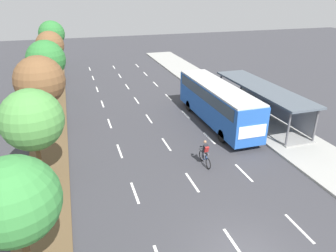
{
  "coord_description": "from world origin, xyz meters",
  "views": [
    {
      "loc": [
        -6.13,
        -8.58,
        10.64
      ],
      "look_at": [
        0.32,
        11.84,
        1.2
      ],
      "focal_mm": 33.38,
      "sensor_mm": 36.0,
      "label": 1
    }
  ],
  "objects_px": {
    "bus": "(217,100)",
    "median_tree_fourth": "(46,60)",
    "bus_shelter": "(264,99)",
    "median_tree_second": "(32,120)",
    "median_tree_third": "(40,81)",
    "median_tree_fifth": "(50,45)",
    "cyclist": "(205,154)",
    "median_tree_farthest": "(52,34)",
    "median_tree_nearest": "(14,201)"
  },
  "relations": [
    {
      "from": "median_tree_fifth",
      "to": "median_tree_farthest",
      "type": "relative_size",
      "value": 0.92
    },
    {
      "from": "bus",
      "to": "median_tree_second",
      "type": "height_order",
      "value": "median_tree_second"
    },
    {
      "from": "median_tree_farthest",
      "to": "bus",
      "type": "bearing_deg",
      "value": -62.8
    },
    {
      "from": "median_tree_nearest",
      "to": "median_tree_fifth",
      "type": "distance_m",
      "value": 30.72
    },
    {
      "from": "median_tree_second",
      "to": "bus",
      "type": "bearing_deg",
      "value": 19.01
    },
    {
      "from": "median_tree_fourth",
      "to": "median_tree_farthest",
      "type": "bearing_deg",
      "value": 89.05
    },
    {
      "from": "median_tree_third",
      "to": "median_tree_fourth",
      "type": "relative_size",
      "value": 0.99
    },
    {
      "from": "median_tree_second",
      "to": "median_tree_farthest",
      "type": "relative_size",
      "value": 0.86
    },
    {
      "from": "median_tree_second",
      "to": "median_tree_fifth",
      "type": "bearing_deg",
      "value": 89.05
    },
    {
      "from": "bus_shelter",
      "to": "bus",
      "type": "xyz_separation_m",
      "value": [
        -4.28,
        0.41,
        0.2
      ]
    },
    {
      "from": "bus_shelter",
      "to": "median_tree_fourth",
      "type": "distance_m",
      "value": 21.13
    },
    {
      "from": "bus_shelter",
      "to": "median_tree_third",
      "type": "xyz_separation_m",
      "value": [
        -18.06,
        3.33,
        2.26
      ]
    },
    {
      "from": "median_tree_farthest",
      "to": "median_tree_third",
      "type": "bearing_deg",
      "value": -91.08
    },
    {
      "from": "median_tree_fifth",
      "to": "median_tree_third",
      "type": "bearing_deg",
      "value": -91.36
    },
    {
      "from": "bus_shelter",
      "to": "median_tree_farthest",
      "type": "xyz_separation_m",
      "value": [
        -17.62,
        26.37,
        2.94
      ]
    },
    {
      "from": "bus_shelter",
      "to": "cyclist",
      "type": "height_order",
      "value": "bus_shelter"
    },
    {
      "from": "bus",
      "to": "median_tree_nearest",
      "type": "xyz_separation_m",
      "value": [
        -13.78,
        -12.43,
        1.87
      ]
    },
    {
      "from": "median_tree_nearest",
      "to": "bus",
      "type": "bearing_deg",
      "value": 42.05
    },
    {
      "from": "median_tree_fourth",
      "to": "median_tree_fifth",
      "type": "distance_m",
      "value": 7.68
    },
    {
      "from": "median_tree_nearest",
      "to": "median_tree_fourth",
      "type": "height_order",
      "value": "median_tree_fourth"
    },
    {
      "from": "median_tree_fourth",
      "to": "bus",
      "type": "bearing_deg",
      "value": -37.94
    },
    {
      "from": "median_tree_third",
      "to": "bus",
      "type": "bearing_deg",
      "value": -11.99
    },
    {
      "from": "bus_shelter",
      "to": "median_tree_nearest",
      "type": "relative_size",
      "value": 2.14
    },
    {
      "from": "cyclist",
      "to": "median_tree_nearest",
      "type": "xyz_separation_m",
      "value": [
        -10.08,
        -6.32,
        3.14
      ]
    },
    {
      "from": "median_tree_third",
      "to": "median_tree_fourth",
      "type": "distance_m",
      "value": 7.68
    },
    {
      "from": "bus_shelter",
      "to": "median_tree_second",
      "type": "bearing_deg",
      "value": -166.47
    },
    {
      "from": "median_tree_farthest",
      "to": "cyclist",
      "type": "bearing_deg",
      "value": -73.26
    },
    {
      "from": "bus_shelter",
      "to": "cyclist",
      "type": "bearing_deg",
      "value": -144.41
    },
    {
      "from": "bus_shelter",
      "to": "median_tree_farthest",
      "type": "height_order",
      "value": "median_tree_farthest"
    },
    {
      "from": "median_tree_second",
      "to": "median_tree_fourth",
      "type": "distance_m",
      "value": 15.36
    },
    {
      "from": "bus",
      "to": "median_tree_third",
      "type": "xyz_separation_m",
      "value": [
        -13.78,
        2.93,
        2.06
      ]
    },
    {
      "from": "bus",
      "to": "cyclist",
      "type": "height_order",
      "value": "bus"
    },
    {
      "from": "cyclist",
      "to": "median_tree_farthest",
      "type": "distance_m",
      "value": 33.73
    },
    {
      "from": "median_tree_second",
      "to": "median_tree_fourth",
      "type": "xyz_separation_m",
      "value": [
        0.19,
        15.36,
        0.32
      ]
    },
    {
      "from": "bus",
      "to": "median_tree_farthest",
      "type": "relative_size",
      "value": 1.74
    },
    {
      "from": "median_tree_fourth",
      "to": "median_tree_second",
      "type": "bearing_deg",
      "value": -90.73
    },
    {
      "from": "bus",
      "to": "median_tree_nearest",
      "type": "distance_m",
      "value": 18.65
    },
    {
      "from": "median_tree_second",
      "to": "median_tree_fifth",
      "type": "distance_m",
      "value": 23.04
    },
    {
      "from": "median_tree_farthest",
      "to": "median_tree_fifth",
      "type": "bearing_deg",
      "value": -90.5
    },
    {
      "from": "median_tree_third",
      "to": "median_tree_fourth",
      "type": "height_order",
      "value": "median_tree_fourth"
    },
    {
      "from": "median_tree_fifth",
      "to": "median_tree_farthest",
      "type": "bearing_deg",
      "value": 89.5
    },
    {
      "from": "cyclist",
      "to": "median_tree_nearest",
      "type": "distance_m",
      "value": 12.31
    },
    {
      "from": "cyclist",
      "to": "median_tree_third",
      "type": "height_order",
      "value": "median_tree_third"
    },
    {
      "from": "median_tree_third",
      "to": "median_tree_fifth",
      "type": "xyz_separation_m",
      "value": [
        0.37,
        15.36,
        0.3
      ]
    },
    {
      "from": "bus",
      "to": "median_tree_fifth",
      "type": "bearing_deg",
      "value": 126.26
    },
    {
      "from": "bus",
      "to": "median_tree_fourth",
      "type": "bearing_deg",
      "value": 142.06
    },
    {
      "from": "bus_shelter",
      "to": "bus",
      "type": "bearing_deg",
      "value": 174.59
    },
    {
      "from": "cyclist",
      "to": "median_tree_second",
      "type": "height_order",
      "value": "median_tree_second"
    },
    {
      "from": "median_tree_second",
      "to": "median_tree_fourth",
      "type": "relative_size",
      "value": 0.93
    },
    {
      "from": "median_tree_second",
      "to": "median_tree_fifth",
      "type": "height_order",
      "value": "median_tree_fifth"
    }
  ]
}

